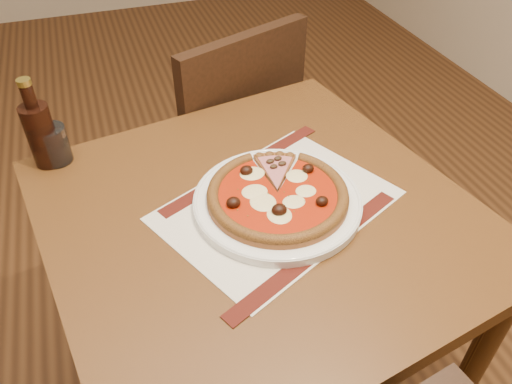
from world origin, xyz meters
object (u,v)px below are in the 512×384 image
Objects in this scene: table at (259,245)px; chair_far at (225,141)px; pizza at (278,194)px; bottle at (41,132)px; plate at (277,202)px; water_glass at (53,145)px.

chair_far is (0.09, 0.59, -0.14)m from table.
pizza is (0.04, -0.00, 0.13)m from table.
chair_far is 0.65m from pizza.
pizza is 0.52m from bottle.
bottle is (-0.42, 0.30, 0.07)m from plate.
pizza is at bearing 63.05° from chair_far.
plate is 0.02m from pizza.
bottle is (-0.38, 0.30, 0.18)m from table.
table is 0.52m from bottle.
plate is at bearing 71.85° from pizza.
chair_far is 4.42× the size of bottle.
bottle is at bearing 144.83° from plate.
plate is (-0.05, -0.59, 0.25)m from chair_far.
pizza is (-0.05, -0.59, 0.27)m from chair_far.
chair_far reaches higher than table.
table is at bearing -37.69° from bottle.
chair_far reaches higher than plate.
chair_far is 0.64m from bottle.
plate is at bearing -0.49° from table.
plate is at bearing 63.06° from chair_far.
pizza reaches higher than table.
table is 0.50m from water_glass.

